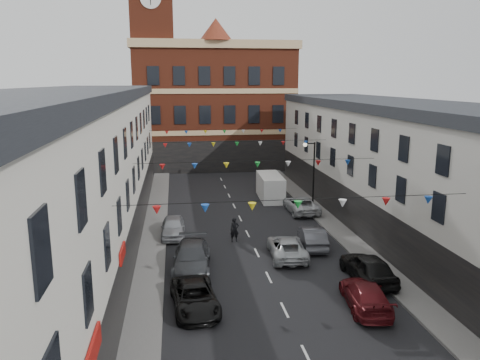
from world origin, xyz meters
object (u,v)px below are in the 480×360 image
car_right_e (312,237)px  pedestrian (235,230)px  car_left_c (195,297)px  moving_car (287,247)px  car_right_c (365,295)px  car_left_d (192,258)px  car_right_f (301,204)px  white_van (270,187)px  car_left_e (173,227)px  street_lamp (311,166)px  car_right_d (368,267)px

car_right_e → pedestrian: 5.47m
car_left_c → moving_car: 8.84m
car_right_c → car_left_c: bearing=0.7°
car_left_d → car_right_c: 10.38m
car_right_c → moving_car: car_right_c is taller
car_right_f → white_van: white_van is taller
car_left_e → car_right_c: 15.72m
street_lamp → car_right_f: 3.48m
street_lamp → car_right_c: 18.75m
white_van → pedestrian: (-4.98, -11.77, -0.30)m
car_left_d → moving_car: size_ratio=1.13×
street_lamp → moving_car: bearing=-113.4°
street_lamp → car_right_d: street_lamp is taller
car_left_e → car_right_d: bearing=-39.3°
street_lamp → car_right_c: (-2.48, -18.31, -3.23)m
car_left_d → car_left_e: 6.53m
street_lamp → white_van: 5.71m
car_right_c → car_right_e: (-0.10, 8.90, 0.04)m
car_left_c → car_right_c: (8.48, -1.02, 0.03)m
car_left_d → car_left_e: bearing=104.5°
car_right_d → white_van: (-1.70, 19.41, 0.37)m
street_lamp → pedestrian: bearing=-135.6°
street_lamp → moving_car: size_ratio=1.25×
car_right_e → moving_car: 2.70m
moving_car → car_right_f: bearing=-105.7°
car_left_c → car_right_c: 8.54m
car_right_d → pedestrian: size_ratio=2.70×
car_left_e → moving_car: size_ratio=0.88×
car_left_e → car_right_c: car_left_e is taller
car_left_c → white_van: bearing=63.8°
car_left_c → car_left_d: size_ratio=0.86×
car_left_d → car_right_f: (9.88, 11.42, -0.08)m
car_left_e → car_left_d: bearing=-79.0°
car_right_c → pedestrian: (-5.25, 10.73, 0.20)m
street_lamp → car_right_e: street_lamp is taller
car_left_e → white_van: bearing=48.3°
white_van → car_right_d: bearing=-82.8°
car_right_e → car_right_c: bearing=97.9°
car_right_c → moving_car: bearing=-65.3°
car_left_d → car_right_c: size_ratio=1.15×
street_lamp → car_left_c: bearing=-122.4°
street_lamp → car_right_c: size_ratio=1.28×
white_van → street_lamp: bearing=-54.6°
car_left_e → pedestrian: bearing=-20.8°
car_right_f → moving_car: 10.81m
car_right_e → moving_car: (-2.17, -1.60, -0.05)m
car_right_c → car_left_e: bearing=-45.0°
car_right_f → street_lamp: bearing=-141.6°
street_lamp → car_left_d: 16.73m
car_left_d → car_right_d: car_right_d is taller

